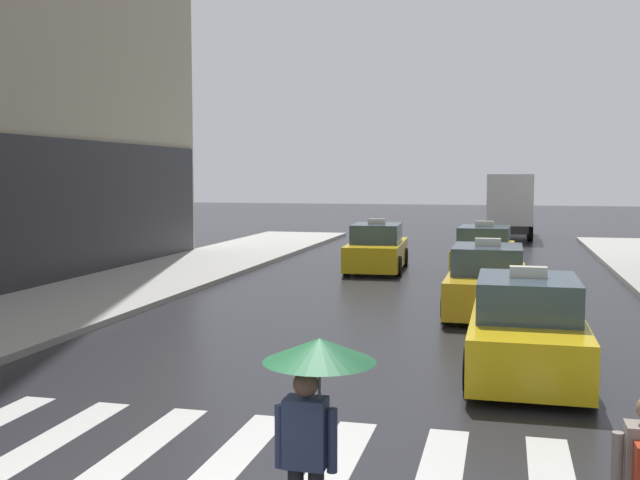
{
  "coord_description": "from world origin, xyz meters",
  "views": [
    {
      "loc": [
        2.44,
        -5.2,
        3.3
      ],
      "look_at": [
        -0.82,
        8.0,
        2.12
      ],
      "focal_mm": 42.2,
      "sensor_mm": 36.0,
      "label": 1
    }
  ],
  "objects": [
    {
      "name": "box_truck",
      "position": [
        2.71,
        35.41,
        1.85
      ],
      "size": [
        2.38,
        7.58,
        3.35
      ],
      "color": "#2D2D2D",
      "rests_on": "ground"
    },
    {
      "name": "taxi_lead",
      "position": [
        2.83,
        7.61,
        0.72
      ],
      "size": [
        1.94,
        4.55,
        1.8
      ],
      "color": "yellow",
      "rests_on": "ground"
    },
    {
      "name": "taxi_second",
      "position": [
        2.06,
        13.14,
        0.72
      ],
      "size": [
        1.95,
        4.55,
        1.8
      ],
      "color": "gold",
      "rests_on": "ground"
    },
    {
      "name": "taxi_fourth",
      "position": [
        -1.87,
        20.49,
        0.72
      ],
      "size": [
        2.1,
        4.62,
        1.8
      ],
      "color": "yellow",
      "rests_on": "ground"
    },
    {
      "name": "taxi_third",
      "position": [
        1.79,
        20.06,
        0.72
      ],
      "size": [
        2.07,
        4.61,
        1.8
      ],
      "color": "yellow",
      "rests_on": "ground"
    },
    {
      "name": "crosswalk_markings",
      "position": [
        0.0,
        3.0,
        0.0
      ],
      "size": [
        11.3,
        2.8,
        0.01
      ],
      "color": "silver",
      "rests_on": "ground"
    },
    {
      "name": "pedestrian_with_umbrella",
      "position": [
        0.91,
        0.8,
        1.52
      ],
      "size": [
        0.96,
        0.96,
        1.94
      ],
      "color": "black",
      "rests_on": "ground"
    }
  ]
}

